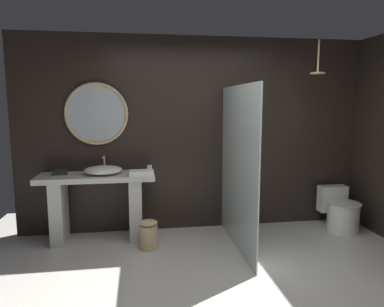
{
  "coord_description": "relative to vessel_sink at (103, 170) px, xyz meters",
  "views": [
    {
      "loc": [
        -0.79,
        -2.78,
        1.72
      ],
      "look_at": [
        -0.24,
        0.84,
        1.19
      ],
      "focal_mm": 32.5,
      "sensor_mm": 36.0,
      "label": 1
    }
  ],
  "objects": [
    {
      "name": "tumbler_cup",
      "position": [
        0.57,
        -0.04,
        -0.0
      ],
      "size": [
        0.06,
        0.06,
        0.11
      ],
      "primitive_type": "cylinder",
      "color": "silver",
      "rests_on": "vanity_counter"
    },
    {
      "name": "rain_shower_head",
      "position": [
        2.68,
        -0.19,
        1.25
      ],
      "size": [
        0.18,
        0.18,
        0.42
      ],
      "color": "#D6B77F"
    },
    {
      "name": "waste_bin",
      "position": [
        0.54,
        -0.37,
        -0.72
      ],
      "size": [
        0.22,
        0.22,
        0.35
      ],
      "color": "#D6B77F",
      "rests_on": "ground_plane"
    },
    {
      "name": "tissue_box",
      "position": [
        -0.52,
        0.06,
        -0.02
      ],
      "size": [
        0.17,
        0.1,
        0.06
      ],
      "primitive_type": "cube",
      "color": "#282D28",
      "rests_on": "vanity_counter"
    },
    {
      "name": "round_wall_mirror",
      "position": [
        -0.08,
        0.24,
        0.69
      ],
      "size": [
        0.8,
        0.04,
        0.8
      ],
      "color": "#D6B77F"
    },
    {
      "name": "back_wall_panel",
      "position": [
        1.25,
        0.33,
        0.4
      ],
      "size": [
        4.8,
        0.1,
        2.6
      ],
      "primitive_type": "cube",
      "color": "black",
      "rests_on": "ground_plane"
    },
    {
      "name": "folded_hand_towel",
      "position": [
        0.47,
        -0.13,
        -0.02
      ],
      "size": [
        0.3,
        0.18,
        0.06
      ],
      "primitive_type": "cube",
      "rotation": [
        0.0,
        0.0,
        0.01
      ],
      "color": "white",
      "rests_on": "vanity_counter"
    },
    {
      "name": "vanity_counter",
      "position": [
        -0.08,
        0.01,
        -0.38
      ],
      "size": [
        1.42,
        0.49,
        0.85
      ],
      "color": "silver",
      "rests_on": "ground_plane"
    },
    {
      "name": "ground_plane",
      "position": [
        1.25,
        -1.57,
        -0.9
      ],
      "size": [
        5.76,
        5.76,
        0.0
      ],
      "primitive_type": "plane",
      "color": "silver"
    },
    {
      "name": "toilet",
      "position": [
        3.16,
        -0.11,
        -0.65
      ],
      "size": [
        0.43,
        0.61,
        0.56
      ],
      "color": "white",
      "rests_on": "ground_plane"
    },
    {
      "name": "vessel_sink",
      "position": [
        0.0,
        0.0,
        0.0
      ],
      "size": [
        0.47,
        0.38,
        0.21
      ],
      "color": "white",
      "rests_on": "vanity_counter"
    },
    {
      "name": "shower_glass_panel",
      "position": [
        1.59,
        -0.46,
        0.06
      ],
      "size": [
        0.02,
        1.48,
        1.93
      ],
      "primitive_type": "cube",
      "color": "silver",
      "rests_on": "ground_plane"
    }
  ]
}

